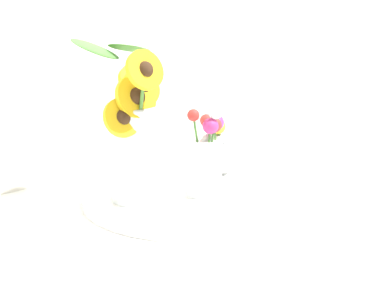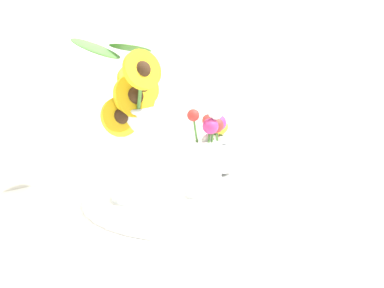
{
  "view_description": "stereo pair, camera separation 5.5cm",
  "coord_description": "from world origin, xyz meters",
  "px_view_note": "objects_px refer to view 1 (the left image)",
  "views": [
    {
      "loc": [
        -0.71,
        -0.73,
        0.41
      ],
      "look_at": [
        0.02,
        0.11,
        0.12
      ],
      "focal_mm": 50.0,
      "sensor_mm": 36.0,
      "label": 1
    },
    {
      "loc": [
        -0.67,
        -0.76,
        0.41
      ],
      "look_at": [
        0.02,
        0.11,
        0.12
      ],
      "focal_mm": 50.0,
      "sensor_mm": 36.0,
      "label": 2
    }
  ],
  "objects_px": {
    "vase_bulb_right": "(217,147)",
    "vase_small_center": "(204,162)",
    "mason_jar_sunflowers": "(133,136)",
    "serving_tray": "(192,193)"
  },
  "relations": [
    {
      "from": "mason_jar_sunflowers",
      "to": "vase_small_center",
      "type": "xyz_separation_m",
      "value": [
        0.14,
        -0.07,
        -0.07
      ]
    },
    {
      "from": "serving_tray",
      "to": "vase_small_center",
      "type": "distance_m",
      "value": 0.09
    },
    {
      "from": "serving_tray",
      "to": "vase_small_center",
      "type": "xyz_separation_m",
      "value": [
        0.0,
        -0.03,
        0.08
      ]
    },
    {
      "from": "serving_tray",
      "to": "vase_bulb_right",
      "type": "relative_size",
      "value": 3.26
    },
    {
      "from": "mason_jar_sunflowers",
      "to": "serving_tray",
      "type": "bearing_deg",
      "value": -14.0
    },
    {
      "from": "mason_jar_sunflowers",
      "to": "vase_bulb_right",
      "type": "distance_m",
      "value": 0.26
    },
    {
      "from": "serving_tray",
      "to": "vase_small_center",
      "type": "height_order",
      "value": "vase_small_center"
    },
    {
      "from": "mason_jar_sunflowers",
      "to": "vase_bulb_right",
      "type": "xyz_separation_m",
      "value": [
        0.25,
        0.01,
        -0.07
      ]
    },
    {
      "from": "vase_bulb_right",
      "to": "vase_small_center",
      "type": "bearing_deg",
      "value": -145.36
    },
    {
      "from": "vase_bulb_right",
      "to": "mason_jar_sunflowers",
      "type": "bearing_deg",
      "value": -177.01
    }
  ]
}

